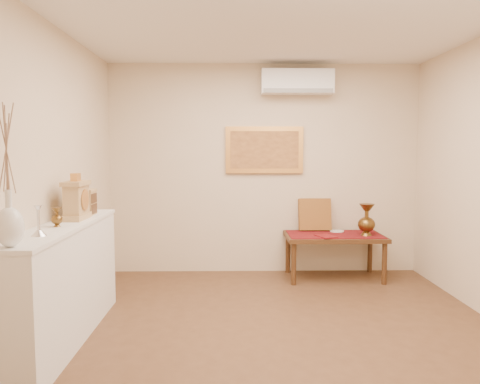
{
  "coord_description": "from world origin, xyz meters",
  "views": [
    {
      "loc": [
        -0.43,
        -3.83,
        1.58
      ],
      "look_at": [
        -0.34,
        1.15,
        1.15
      ],
      "focal_mm": 35.0,
      "sensor_mm": 36.0,
      "label": 1
    }
  ],
  "objects_px": {
    "brass_urn_tall": "(367,216)",
    "mantel_clock": "(77,200)",
    "low_table": "(334,240)",
    "wooden_chest": "(86,202)",
    "white_vase": "(7,174)",
    "display_ledge": "(64,283)"
  },
  "relations": [
    {
      "from": "mantel_clock",
      "to": "wooden_chest",
      "type": "distance_m",
      "value": 0.29
    },
    {
      "from": "white_vase",
      "to": "brass_urn_tall",
      "type": "distance_m",
      "value": 4.11
    },
    {
      "from": "display_ledge",
      "to": "mantel_clock",
      "type": "distance_m",
      "value": 0.73
    },
    {
      "from": "wooden_chest",
      "to": "low_table",
      "type": "bearing_deg",
      "value": 25.78
    },
    {
      "from": "white_vase",
      "to": "low_table",
      "type": "xyz_separation_m",
      "value": [
        2.67,
        2.78,
        -0.96
      ]
    },
    {
      "from": "wooden_chest",
      "to": "low_table",
      "type": "relative_size",
      "value": 0.2
    },
    {
      "from": "white_vase",
      "to": "mantel_clock",
      "type": "height_order",
      "value": "white_vase"
    },
    {
      "from": "low_table",
      "to": "white_vase",
      "type": "bearing_deg",
      "value": -133.88
    },
    {
      "from": "mantel_clock",
      "to": "wooden_chest",
      "type": "height_order",
      "value": "mantel_clock"
    },
    {
      "from": "brass_urn_tall",
      "to": "wooden_chest",
      "type": "bearing_deg",
      "value": -158.63
    },
    {
      "from": "display_ledge",
      "to": "mantel_clock",
      "type": "relative_size",
      "value": 4.93
    },
    {
      "from": "white_vase",
      "to": "low_table",
      "type": "distance_m",
      "value": 3.97
    },
    {
      "from": "wooden_chest",
      "to": "display_ledge",
      "type": "bearing_deg",
      "value": -91.93
    },
    {
      "from": "display_ledge",
      "to": "mantel_clock",
      "type": "height_order",
      "value": "mantel_clock"
    },
    {
      "from": "white_vase",
      "to": "wooden_chest",
      "type": "distance_m",
      "value": 1.53
    },
    {
      "from": "brass_urn_tall",
      "to": "mantel_clock",
      "type": "xyz_separation_m",
      "value": [
        -3.02,
        -1.47,
        0.36
      ]
    },
    {
      "from": "white_vase",
      "to": "display_ledge",
      "type": "xyz_separation_m",
      "value": [
        -0.0,
        0.9,
        -0.95
      ]
    },
    {
      "from": "brass_urn_tall",
      "to": "low_table",
      "type": "height_order",
      "value": "brass_urn_tall"
    },
    {
      "from": "brass_urn_tall",
      "to": "wooden_chest",
      "type": "xyz_separation_m",
      "value": [
        -3.03,
        -1.18,
        0.31
      ]
    },
    {
      "from": "white_vase",
      "to": "display_ledge",
      "type": "distance_m",
      "value": 1.31
    },
    {
      "from": "brass_urn_tall",
      "to": "low_table",
      "type": "distance_m",
      "value": 0.49
    },
    {
      "from": "brass_urn_tall",
      "to": "white_vase",
      "type": "bearing_deg",
      "value": -138.62
    }
  ]
}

